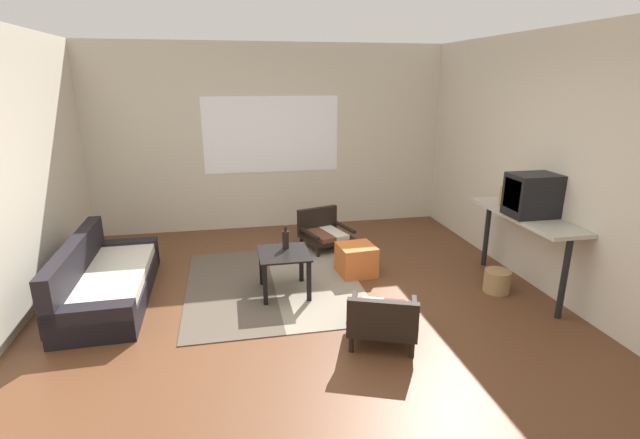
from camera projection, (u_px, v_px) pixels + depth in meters
ground_plane at (307, 320)px, 4.40m from camera, size 7.80×7.80×0.00m
far_wall_with_window at (271, 138)px, 6.87m from camera, size 5.60×0.13×2.70m
side_wall_right at (554, 165)px, 4.79m from camera, size 0.12×6.60×2.70m
area_rug at (274, 285)px, 5.15m from camera, size 1.90×2.16×0.01m
couch at (104, 281)px, 4.77m from camera, size 0.78×1.89×0.64m
coffee_table at (284, 261)px, 4.86m from camera, size 0.53×0.57×0.46m
armchair_by_window at (324, 231)px, 6.27m from camera, size 0.73×0.72×0.50m
armchair_striped_foreground at (383, 318)px, 3.97m from camera, size 0.76×0.76×0.49m
ottoman_orange at (356, 260)px, 5.39m from camera, size 0.44×0.44×0.36m
console_shelf at (525, 223)px, 4.86m from camera, size 0.44×1.47×0.85m
crt_television at (533, 195)px, 4.70m from camera, size 0.49×0.35×0.44m
clay_vase at (509, 195)px, 5.11m from camera, size 0.20×0.20×0.33m
glass_bottle at (286, 239)px, 4.93m from camera, size 0.07×0.07×0.25m
wicker_basket at (497, 281)px, 4.97m from camera, size 0.28×0.28×0.24m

